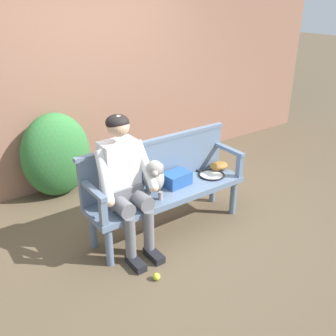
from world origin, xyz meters
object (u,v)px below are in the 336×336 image
(dog_on_bench, at_px, (154,177))
(person_seated, at_px, (124,179))
(sports_bag, at_px, (176,179))
(tennis_ball, at_px, (157,277))
(tennis_racket, at_px, (209,174))
(garden_bench, at_px, (168,196))
(baseball_glove, at_px, (219,166))

(dog_on_bench, bearing_deg, person_seated, 175.60)
(dog_on_bench, xyz_separation_m, sports_bag, (0.33, 0.08, -0.15))
(tennis_ball, bearing_deg, tennis_racket, 28.73)
(tennis_ball, bearing_deg, dog_on_bench, 57.53)
(garden_bench, xyz_separation_m, sports_bag, (0.14, 0.05, 0.13))
(tennis_racket, height_order, sports_bag, sports_bag)
(dog_on_bench, relative_size, tennis_racket, 0.74)
(sports_bag, height_order, tennis_ball, sports_bag)
(dog_on_bench, distance_m, sports_bag, 0.37)
(tennis_racket, bearing_deg, tennis_ball, -151.27)
(person_seated, distance_m, tennis_ball, 0.91)
(garden_bench, height_order, sports_bag, sports_bag)
(garden_bench, xyz_separation_m, person_seated, (-0.50, -0.01, 0.33))
(person_seated, height_order, sports_bag, person_seated)
(person_seated, bearing_deg, tennis_ball, -94.38)
(dog_on_bench, height_order, sports_bag, dog_on_bench)
(baseball_glove, bearing_deg, dog_on_bench, -162.54)
(dog_on_bench, bearing_deg, baseball_glove, 6.34)
(person_seated, distance_m, dog_on_bench, 0.32)
(garden_bench, bearing_deg, sports_bag, 19.57)
(garden_bench, bearing_deg, person_seated, -179.10)
(dog_on_bench, distance_m, tennis_racket, 0.80)
(tennis_racket, bearing_deg, person_seated, -178.19)
(tennis_racket, distance_m, baseball_glove, 0.19)
(baseball_glove, xyz_separation_m, tennis_ball, (-1.30, -0.66, -0.47))
(person_seated, xyz_separation_m, tennis_ball, (-0.04, -0.58, -0.70))
(sports_bag, xyz_separation_m, tennis_ball, (-0.69, -0.64, -0.50))
(person_seated, bearing_deg, tennis_racket, 1.81)
(tennis_racket, height_order, tennis_ball, tennis_racket)
(person_seated, relative_size, tennis_ball, 20.16)
(garden_bench, distance_m, dog_on_bench, 0.34)
(baseball_glove, xyz_separation_m, sports_bag, (-0.61, -0.02, 0.03))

